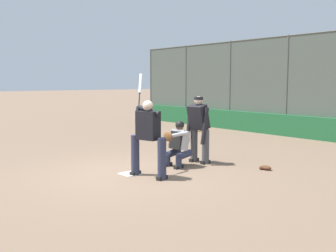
# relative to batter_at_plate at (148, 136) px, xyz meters

# --- Properties ---
(ground_plane) EXTENTS (160.00, 160.00, 0.00)m
(ground_plane) POSITION_rel_batter_at_plate_xyz_m (0.49, 0.15, -0.93)
(ground_plane) COLOR #7A604C
(home_plate_marker) EXTENTS (0.43, 0.43, 0.01)m
(home_plate_marker) POSITION_rel_batter_at_plate_xyz_m (0.49, 0.15, -0.92)
(home_plate_marker) COLOR white
(home_plate_marker) RESTS_ON ground_plane
(backstop_fence) EXTENTS (20.40, 0.08, 3.88)m
(backstop_fence) POSITION_rel_batter_at_plate_xyz_m (0.49, -8.15, 1.10)
(backstop_fence) COLOR #515651
(backstop_fence) RESTS_ON ground_plane
(padding_wall) EXTENTS (19.91, 0.18, 0.83)m
(padding_wall) POSITION_rel_batter_at_plate_xyz_m (0.49, -8.05, -0.51)
(padding_wall) COLOR #236638
(padding_wall) RESTS_ON ground_plane
(bleachers_beyond) EXTENTS (14.22, 3.05, 1.80)m
(bleachers_beyond) POSITION_rel_batter_at_plate_xyz_m (1.73, -11.01, -0.34)
(bleachers_beyond) COLOR slate
(bleachers_beyond) RESTS_ON ground_plane
(batter_at_plate) EXTENTS (1.16, 0.57, 2.30)m
(batter_at_plate) POSITION_rel_batter_at_plate_xyz_m (0.00, 0.00, 0.00)
(batter_at_plate) COLOR #2D334C
(batter_at_plate) RESTS_ON ground_plane
(catcher_behind_plate) EXTENTS (0.61, 0.72, 1.15)m
(catcher_behind_plate) POSITION_rel_batter_at_plate_xyz_m (0.41, -1.22, -0.34)
(catcher_behind_plate) COLOR #2D334C
(catcher_behind_plate) RESTS_ON ground_plane
(umpire_home) EXTENTS (0.70, 0.45, 1.73)m
(umpire_home) POSITION_rel_batter_at_plate_xyz_m (0.39, -1.93, 0.00)
(umpire_home) COLOR #4C4C51
(umpire_home) RESTS_ON ground_plane
(spare_bat_by_padding) EXTENTS (0.74, 0.55, 0.07)m
(spare_bat_by_padding) POSITION_rel_batter_at_plate_xyz_m (4.99, -6.28, -0.90)
(spare_bat_by_padding) COLOR black
(spare_bat_by_padding) RESTS_ON ground_plane
(fielding_glove_on_dirt) EXTENTS (0.29, 0.22, 0.10)m
(fielding_glove_on_dirt) POSITION_rel_batter_at_plate_xyz_m (-1.23, -2.60, -0.88)
(fielding_glove_on_dirt) COLOR #56331E
(fielding_glove_on_dirt) RESTS_ON ground_plane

